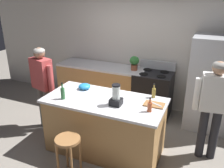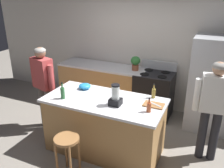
# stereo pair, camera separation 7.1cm
# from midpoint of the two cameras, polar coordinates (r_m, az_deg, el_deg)

# --- Properties ---
(ground_plane) EXTENTS (14.00, 14.00, 0.00)m
(ground_plane) POSITION_cam_midpoint_polar(r_m,az_deg,el_deg) (4.31, -1.22, -15.07)
(ground_plane) COLOR gray
(back_wall) EXTENTS (8.00, 0.10, 2.70)m
(back_wall) POSITION_cam_midpoint_polar(r_m,az_deg,el_deg) (5.41, 7.74, 8.48)
(back_wall) COLOR silver
(back_wall) RESTS_ON ground_plane
(kitchen_island) EXTENTS (1.90, 0.91, 0.95)m
(kitchen_island) POSITION_cam_midpoint_polar(r_m,az_deg,el_deg) (4.04, -1.28, -9.68)
(kitchen_island) COLOR #B7844C
(kitchen_island) RESTS_ON ground_plane
(back_counter_run) EXTENTS (2.00, 0.64, 0.95)m
(back_counter_run) POSITION_cam_midpoint_polar(r_m,az_deg,el_deg) (5.60, -1.78, -0.26)
(back_counter_run) COLOR #B7844C
(back_counter_run) RESTS_ON ground_plane
(refrigerator) EXTENTS (0.90, 0.73, 1.79)m
(refrigerator) POSITION_cam_midpoint_polar(r_m,az_deg,el_deg) (4.90, 23.40, -0.24)
(refrigerator) COLOR #B7BABF
(refrigerator) RESTS_ON ground_plane
(stove_range) EXTENTS (0.76, 0.65, 1.13)m
(stove_range) POSITION_cam_midpoint_polar(r_m,az_deg,el_deg) (5.20, 10.18, -2.35)
(stove_range) COLOR black
(stove_range) RESTS_ON ground_plane
(person_by_island_left) EXTENTS (0.59, 0.32, 1.61)m
(person_by_island_left) POSITION_cam_midpoint_polar(r_m,az_deg,el_deg) (4.64, -15.46, 0.70)
(person_by_island_left) COLOR #66605B
(person_by_island_left) RESTS_ON ground_plane
(person_by_sink_right) EXTENTS (0.60, 0.28, 1.63)m
(person_by_sink_right) POSITION_cam_midpoint_polar(r_m,az_deg,el_deg) (3.93, 23.28, -4.18)
(person_by_sink_right) COLOR #26262B
(person_by_sink_right) RESTS_ON ground_plane
(bar_stool) EXTENTS (0.36, 0.36, 0.63)m
(bar_stool) POSITION_cam_midpoint_polar(r_m,az_deg,el_deg) (3.61, -9.95, -14.17)
(bar_stool) COLOR #9E6B3D
(bar_stool) RESTS_ON ground_plane
(potted_plant) EXTENTS (0.20, 0.20, 0.30)m
(potted_plant) POSITION_cam_midpoint_polar(r_m,az_deg,el_deg) (5.11, 5.95, 5.10)
(potted_plant) COLOR brown
(potted_plant) RESTS_ON back_counter_run
(blender_appliance) EXTENTS (0.17, 0.17, 0.33)m
(blender_appliance) POSITION_cam_midpoint_polar(r_m,az_deg,el_deg) (3.59, 1.40, -2.95)
(blender_appliance) COLOR black
(blender_appliance) RESTS_ON kitchen_island
(bottle_olive_oil) EXTENTS (0.07, 0.07, 0.28)m
(bottle_olive_oil) POSITION_cam_midpoint_polar(r_m,az_deg,el_deg) (3.87, -11.03, -2.01)
(bottle_olive_oil) COLOR #2D6638
(bottle_olive_oil) RESTS_ON kitchen_island
(bottle_cooking_sauce) EXTENTS (0.06, 0.06, 0.22)m
(bottle_cooking_sauce) POSITION_cam_midpoint_polar(r_m,az_deg,el_deg) (3.46, 9.26, -5.33)
(bottle_cooking_sauce) COLOR #B24C26
(bottle_cooking_sauce) RESTS_ON kitchen_island
(bottle_vinegar) EXTENTS (0.06, 0.06, 0.24)m
(bottle_vinegar) POSITION_cam_midpoint_polar(r_m,az_deg,el_deg) (3.89, 10.27, -2.07)
(bottle_vinegar) COLOR olive
(bottle_vinegar) RESTS_ON kitchen_island
(mixing_bowl) EXTENTS (0.21, 0.21, 0.09)m
(mixing_bowl) POSITION_cam_midpoint_polar(r_m,az_deg,el_deg) (4.21, -5.97, -0.52)
(mixing_bowl) COLOR #268CD8
(mixing_bowl) RESTS_ON kitchen_island
(cutting_board) EXTENTS (0.30, 0.20, 0.02)m
(cutting_board) POSITION_cam_midpoint_polar(r_m,az_deg,el_deg) (3.68, 10.33, -4.86)
(cutting_board) COLOR #9E6B3D
(cutting_board) RESTS_ON kitchen_island
(chef_knife) EXTENTS (0.21, 0.12, 0.01)m
(chef_knife) POSITION_cam_midpoint_polar(r_m,az_deg,el_deg) (3.67, 10.64, -4.73)
(chef_knife) COLOR #B7BABF
(chef_knife) RESTS_ON cutting_board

